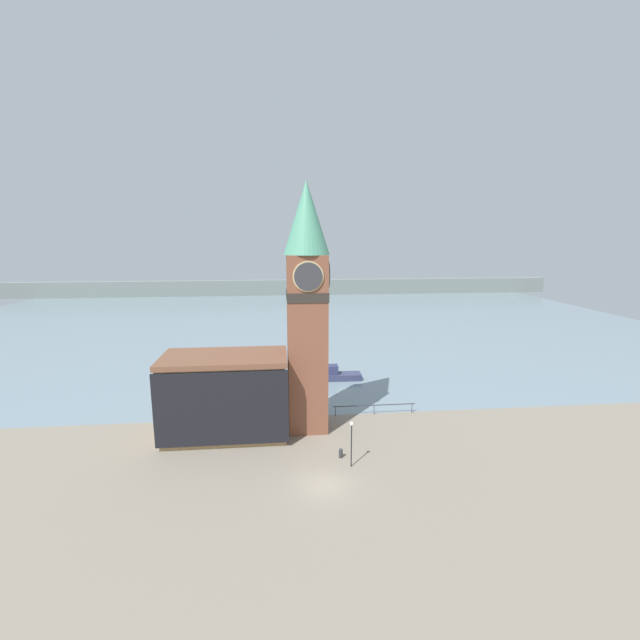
{
  "coord_description": "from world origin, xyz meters",
  "views": [
    {
      "loc": [
        -3.26,
        -29.85,
        18.79
      ],
      "look_at": [
        0.48,
        7.79,
        11.51
      ],
      "focal_mm": 24.0,
      "sensor_mm": 36.0,
      "label": 1
    }
  ],
  "objects": [
    {
      "name": "far_shoreline",
      "position": [
        0.0,
        113.11,
        2.5
      ],
      "size": [
        180.0,
        3.0,
        5.0
      ],
      "color": "slate",
      "rests_on": "water"
    },
    {
      "name": "pier_railing",
      "position": [
        6.86,
        12.86,
        0.94
      ],
      "size": [
        9.0,
        0.08,
        1.09
      ],
      "color": "#333338",
      "rests_on": "ground_plane"
    },
    {
      "name": "lamp_post",
      "position": [
        2.57,
        2.5,
        2.78
      ],
      "size": [
        0.32,
        0.32,
        3.98
      ],
      "color": "black",
      "rests_on": "ground_plane"
    },
    {
      "name": "mooring_bollard_near",
      "position": [
        1.92,
        4.05,
        0.46
      ],
      "size": [
        0.36,
        0.36,
        0.84
      ],
      "color": "#2D2D33",
      "rests_on": "ground_plane"
    },
    {
      "name": "clock_tower",
      "position": [
        -0.51,
        10.38,
        12.75
      ],
      "size": [
        4.31,
        4.31,
        23.98
      ],
      "color": "brown",
      "rests_on": "ground_plane"
    },
    {
      "name": "pier_building",
      "position": [
        -8.41,
        9.64,
        3.97
      ],
      "size": [
        11.88,
        6.57,
        7.9
      ],
      "color": "#A88451",
      "rests_on": "ground_plane"
    },
    {
      "name": "ground_plane",
      "position": [
        0.0,
        0.0,
        0.0
      ],
      "size": [
        160.0,
        160.0,
        0.0
      ],
      "primitive_type": "plane",
      "color": "gray"
    },
    {
      "name": "boat_near",
      "position": [
        3.94,
        24.77,
        0.72
      ],
      "size": [
        6.82,
        2.15,
        2.01
      ],
      "rotation": [
        0.0,
        0.0,
        -0.02
      ],
      "color": "#333856",
      "rests_on": "water"
    },
    {
      "name": "water",
      "position": [
        0.0,
        73.11,
        -0.0
      ],
      "size": [
        160.0,
        120.0,
        0.0
      ],
      "color": "gray",
      "rests_on": "ground_plane"
    }
  ]
}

